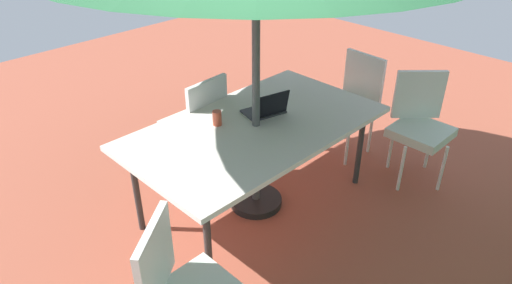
# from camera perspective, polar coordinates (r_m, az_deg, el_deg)

# --- Properties ---
(ground_plane) EXTENTS (10.00, 10.00, 0.02)m
(ground_plane) POSITION_cam_1_polar(r_m,az_deg,el_deg) (4.06, 0.00, -7.63)
(ground_plane) COLOR #9E4C38
(dining_table) EXTENTS (2.04, 1.15, 0.77)m
(dining_table) POSITION_cam_1_polar(r_m,az_deg,el_deg) (3.65, 0.00, 1.43)
(dining_table) COLOR silver
(dining_table) RESTS_ON ground_plane
(chair_west) EXTENTS (0.47, 0.46, 0.98)m
(chair_west) POSITION_cam_1_polar(r_m,az_deg,el_deg) (4.62, 11.65, 5.05)
(chair_west) COLOR silver
(chair_west) RESTS_ON ground_plane
(chair_northwest) EXTENTS (0.59, 0.59, 0.98)m
(chair_northwest) POSITION_cam_1_polar(r_m,az_deg,el_deg) (4.37, 19.41, 2.25)
(chair_northwest) COLOR silver
(chair_northwest) RESTS_ON ground_plane
(chair_south) EXTENTS (0.46, 0.47, 0.98)m
(chair_south) POSITION_cam_1_polar(r_m,az_deg,el_deg) (4.18, -7.18, 2.56)
(chair_south) COLOR silver
(chair_south) RESTS_ON ground_plane
(laptop) EXTENTS (0.37, 0.32, 0.21)m
(laptop) POSITION_cam_1_polar(r_m,az_deg,el_deg) (3.76, 1.22, 4.04)
(laptop) COLOR #2D2D33
(laptop) RESTS_ON dining_table
(cup) EXTENTS (0.07, 0.07, 0.12)m
(cup) POSITION_cam_1_polar(r_m,az_deg,el_deg) (3.61, -4.78, 2.94)
(cup) COLOR #CC4C33
(cup) RESTS_ON dining_table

